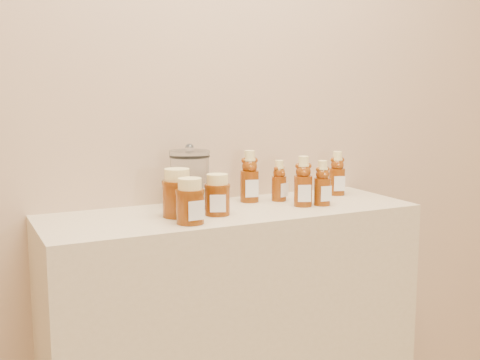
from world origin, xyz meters
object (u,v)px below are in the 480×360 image
display_table (232,343)px  bear_bottle_back_left (250,173)px  honey_jar_left (177,193)px  glass_canister (190,177)px  bear_bottle_front_left (303,178)px

display_table → bear_bottle_back_left: size_ratio=6.04×
display_table → honey_jar_left: 0.56m
bear_bottle_back_left → honey_jar_left: size_ratio=1.36×
glass_canister → display_table: bearing=-41.7°
display_table → glass_canister: (-0.11, 0.09, 0.55)m
bear_bottle_back_left → glass_canister: (-0.22, -0.01, 0.00)m
display_table → bear_bottle_front_left: size_ratio=6.43×
bear_bottle_back_left → honey_jar_left: 0.33m
bear_bottle_back_left → glass_canister: size_ratio=0.98×
honey_jar_left → bear_bottle_back_left: bearing=8.8°
honey_jar_left → glass_canister: glass_canister is taller
display_table → glass_canister: 0.57m
bear_bottle_back_left → bear_bottle_front_left: (0.12, -0.14, -0.01)m
display_table → glass_canister: size_ratio=5.93×
display_table → bear_bottle_front_left: bearing=-10.7°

